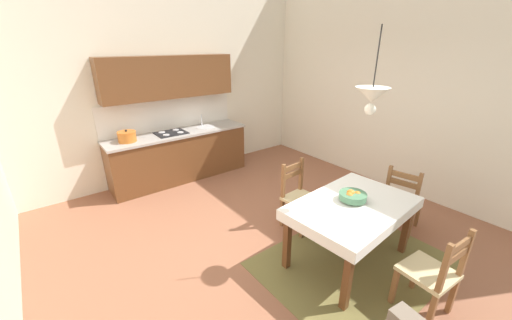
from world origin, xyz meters
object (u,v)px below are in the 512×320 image
dining_table (352,213)px  fruit_bowl (353,196)px  pendant_lamp (372,96)px  dining_chair_kitchen_side (299,197)px  kitchen_cabinetry (177,134)px  dining_chair_camera_side (433,274)px  dining_chair_window_side (403,200)px

dining_table → fruit_bowl: size_ratio=5.03×
pendant_lamp → dining_chair_kitchen_side: bearing=87.2°
dining_chair_kitchen_side → kitchen_cabinetry: bearing=104.0°
dining_table → dining_chair_camera_side: (-0.02, -0.91, -0.19)m
dining_chair_kitchen_side → dining_chair_camera_side: 1.76m
kitchen_cabinetry → dining_chair_kitchen_side: 2.62m
dining_chair_kitchen_side → pendant_lamp: pendant_lamp is taller
dining_table → dining_chair_camera_side: size_ratio=1.62×
kitchen_cabinetry → dining_chair_kitchen_side: bearing=-76.0°
pendant_lamp → fruit_bowl: bearing=68.5°
dining_chair_kitchen_side → fruit_bowl: 0.89m
dining_chair_kitchen_side → fruit_bowl: dining_chair_kitchen_side is taller
fruit_bowl → dining_chair_kitchen_side: bearing=89.2°
dining_table → dining_chair_kitchen_side: 0.88m
dining_chair_kitchen_side → dining_chair_window_side: bearing=-40.7°
kitchen_cabinetry → pendant_lamp: 3.61m
dining_chair_camera_side → fruit_bowl: 1.02m
pendant_lamp → dining_chair_camera_side: bearing=-91.7°
kitchen_cabinetry → dining_chair_window_side: 3.81m
dining_chair_window_side → dining_chair_camera_side: bearing=-142.2°
dining_chair_kitchen_side → dining_chair_camera_side: (-0.07, -1.76, 0.00)m
dining_table → dining_chair_kitchen_side: dining_chair_kitchen_side is taller
fruit_bowl → dining_table: bearing=-129.9°
dining_table → kitchen_cabinetry: bearing=99.7°
dining_table → dining_chair_window_side: (1.09, -0.04, -0.19)m
dining_chair_window_side → pendant_lamp: (-1.09, 0.01, 1.49)m
dining_chair_window_side → dining_chair_kitchen_side: 1.38m
dining_chair_camera_side → pendant_lamp: size_ratio=1.16×
dining_chair_window_side → fruit_bowl: dining_chair_window_side is taller
kitchen_cabinetry → dining_chair_window_side: (1.67, -3.40, -0.41)m
dining_chair_window_side → fruit_bowl: (-1.05, 0.09, 0.37)m
dining_chair_camera_side → fruit_bowl: dining_chair_camera_side is taller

